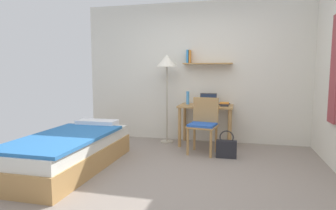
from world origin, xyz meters
The scene contains 10 objects.
ground_plane centered at (0.00, 0.00, 0.00)m, with size 5.28×5.28×0.00m, color gray.
wall_back centered at (0.00, 2.02, 1.30)m, with size 4.40×0.27×2.60m.
bed centered at (-1.47, -0.02, 0.24)m, with size 0.94×2.05×0.54m.
desk centered at (0.18, 1.70, 0.58)m, with size 0.95×0.58×0.72m.
desk_chair centered at (0.20, 1.19, 0.50)m, with size 0.50×0.48×0.90m.
standing_lamp centered at (-0.54, 1.72, 1.42)m, with size 0.38×0.38×1.63m.
laptop centered at (0.21, 1.74, 0.78)m, with size 0.31×0.23×0.21m.
water_bottle centered at (-0.16, 1.77, 0.84)m, with size 0.06×0.06×0.24m, color #4C99DB.
book_stack centered at (0.51, 1.67, 0.75)m, with size 0.19×0.21×0.06m.
handbag centered at (0.58, 0.99, 0.15)m, with size 0.31×0.12×0.43m.
Camera 1 is at (0.74, -3.38, 1.32)m, focal length 30.63 mm.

